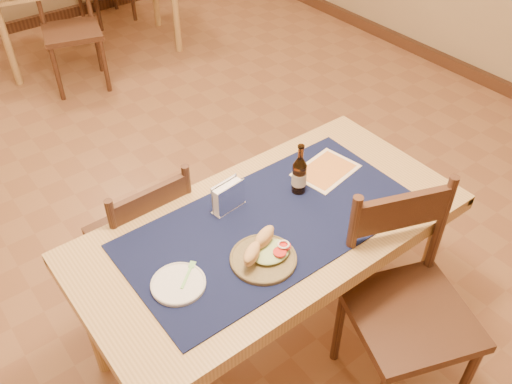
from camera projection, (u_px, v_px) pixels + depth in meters
room at (154, 4)px, 2.24m from camera, size 6.04×7.04×2.84m
main_table at (271, 238)px, 2.24m from camera, size 1.60×0.80×0.75m
placemat at (271, 223)px, 2.18m from camera, size 1.20×0.60×0.01m
baseboard at (182, 235)px, 3.12m from camera, size 6.00×7.00×0.10m
chair_main_far at (144, 238)px, 2.53m from camera, size 0.42×0.42×0.89m
chair_main_near at (406, 303)px, 2.17m from camera, size 0.59×0.59×1.00m
chair_back_near at (70, 27)px, 4.26m from camera, size 0.53×0.53×0.94m
sandwich_plate at (264, 254)px, 2.01m from camera, size 0.25×0.25×0.10m
side_plate at (178, 284)px, 1.93m from camera, size 0.20×0.20×0.02m
fork at (189, 272)px, 1.96m from camera, size 0.11×0.10×0.00m
beer_bottle at (299, 175)px, 2.28m from camera, size 0.06×0.06×0.24m
napkin_holder at (228, 197)px, 2.21m from camera, size 0.15×0.07×0.13m
menu_card at (326, 170)px, 2.44m from camera, size 0.31×0.25×0.01m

